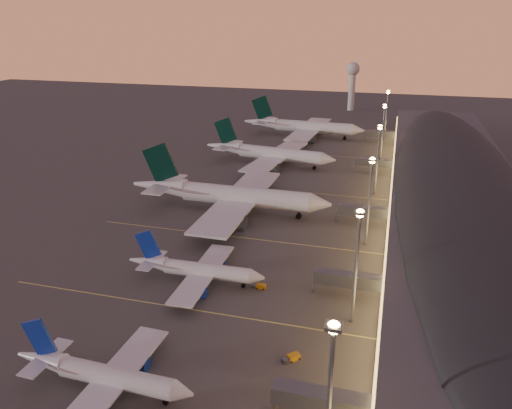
# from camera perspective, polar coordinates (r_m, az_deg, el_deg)

# --- Properties ---
(ground) EXTENTS (700.00, 700.00, 0.00)m
(ground) POSITION_cam_1_polar(r_m,az_deg,el_deg) (118.99, -6.93, -10.50)
(ground) COLOR #423F3D
(airliner_narrow_south) EXTENTS (34.54, 30.76, 12.37)m
(airliner_narrow_south) POSITION_cam_1_polar(r_m,az_deg,el_deg) (95.09, -17.18, -18.09)
(airliner_narrow_south) COLOR silver
(airliner_narrow_south) RESTS_ON ground
(airliner_narrow_north) EXTENTS (35.10, 31.26, 12.58)m
(airliner_narrow_north) POSITION_cam_1_polar(r_m,az_deg,el_deg) (124.00, -6.93, -7.39)
(airliner_narrow_north) COLOR silver
(airliner_narrow_north) RESTS_ON ground
(airliner_wide_near) EXTENTS (68.99, 62.55, 22.15)m
(airliner_wide_near) POSITION_cam_1_polar(r_m,az_deg,el_deg) (165.76, -3.18, 1.06)
(airliner_wide_near) COLOR silver
(airliner_wide_near) RESTS_ON ground
(airliner_wide_mid) EXTENTS (60.69, 55.79, 19.43)m
(airliner_wide_mid) POSITION_cam_1_polar(r_m,az_deg,el_deg) (220.14, 1.49, 5.87)
(airliner_wide_mid) COLOR silver
(airliner_wide_mid) RESTS_ON ground
(airliner_wide_far) EXTENTS (66.52, 60.65, 21.29)m
(airliner_wide_far) POSITION_cam_1_polar(r_m,az_deg,el_deg) (273.90, 5.36, 8.85)
(airliner_wide_far) COLOR silver
(airliner_wide_far) RESTS_ON ground
(terminal_building) EXTENTS (56.35, 255.00, 17.46)m
(terminal_building) POSITION_cam_1_polar(r_m,az_deg,el_deg) (175.23, 21.80, 1.73)
(terminal_building) COLOR #49494E
(terminal_building) RESTS_ON ground
(light_masts) EXTENTS (2.20, 217.20, 25.90)m
(light_masts) POSITION_cam_1_polar(r_m,az_deg,el_deg) (164.39, 13.46, 4.68)
(light_masts) COLOR slate
(light_masts) RESTS_ON ground
(radar_tower) EXTENTS (9.00, 9.00, 32.50)m
(radar_tower) POSITION_cam_1_polar(r_m,az_deg,el_deg) (356.92, 10.98, 14.00)
(radar_tower) COLOR silver
(radar_tower) RESTS_ON ground
(lane_markings) EXTENTS (90.00, 180.36, 0.00)m
(lane_markings) POSITION_cam_1_polar(r_m,az_deg,el_deg) (152.41, -1.23, -3.03)
(lane_markings) COLOR #D8C659
(lane_markings) RESTS_ON ground
(baggage_tug_c) EXTENTS (3.44, 1.56, 1.02)m
(baggage_tug_c) POSITION_cam_1_polar(r_m,az_deg,el_deg) (121.66, 0.38, -9.32)
(baggage_tug_c) COLOR orange
(baggage_tug_c) RESTS_ON ground
(baggage_tug_d) EXTENTS (3.51, 3.52, 1.07)m
(baggage_tug_d) POSITION_cam_1_polar(r_m,az_deg,el_deg) (99.46, 4.09, -17.08)
(baggage_tug_d) COLOR orange
(baggage_tug_d) RESTS_ON ground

